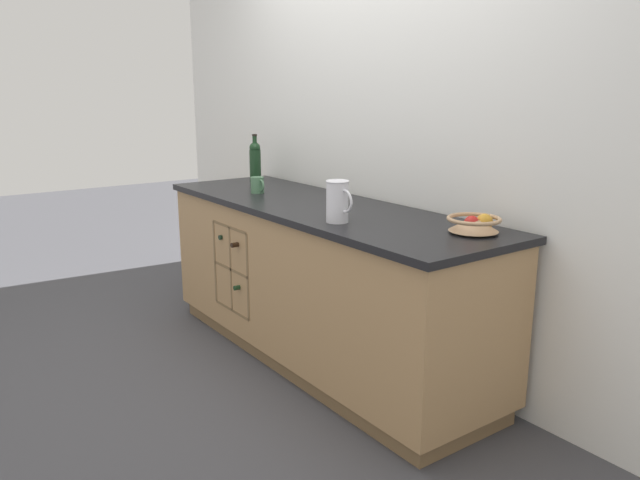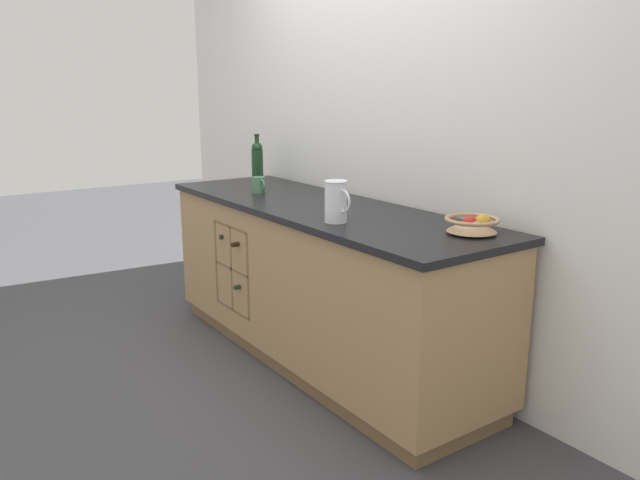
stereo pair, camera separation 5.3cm
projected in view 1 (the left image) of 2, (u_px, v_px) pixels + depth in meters
The scene contains 7 objects.
ground_plane at pixel (320, 358), 3.53m from camera, with size 14.00×14.00×0.00m, color #424247.
back_wall at pixel (378, 127), 3.45m from camera, with size 4.66×0.06×2.55m, color white.
kitchen_island at pixel (319, 282), 3.43m from camera, with size 2.30×0.72×0.88m.
fruit_bowl at pixel (475, 223), 2.67m from camera, with size 0.23×0.23×0.08m.
white_pitcher at pixel (338, 201), 2.87m from camera, with size 0.16×0.11×0.19m.
ceramic_mug at pixel (258, 185), 3.68m from camera, with size 0.12×0.08×0.09m.
standing_wine_bottle at pixel (255, 160), 4.11m from camera, with size 0.08×0.08×0.31m.
Camera 1 is at (2.66, -1.91, 1.49)m, focal length 35.00 mm.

